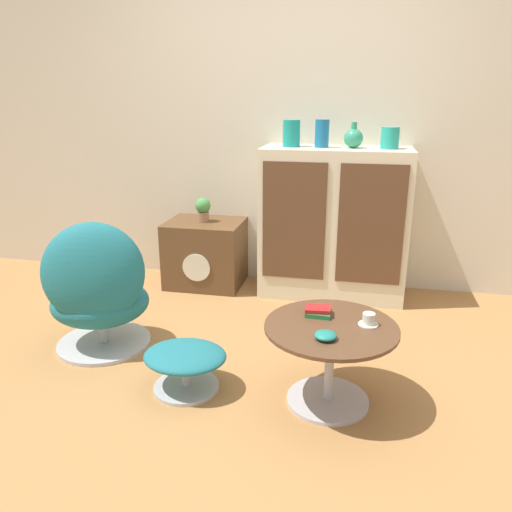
# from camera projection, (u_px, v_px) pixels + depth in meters

# --- Properties ---
(ground_plane) EXTENTS (12.00, 12.00, 0.00)m
(ground_plane) POSITION_uv_depth(u_px,v_px,m) (242.00, 386.00, 2.65)
(ground_plane) COLOR #A87542
(wall_back) EXTENTS (6.40, 0.06, 2.60)m
(wall_back) POSITION_uv_depth(u_px,v_px,m) (291.00, 119.00, 3.81)
(wall_back) COLOR beige
(wall_back) RESTS_ON ground_plane
(sideboard) EXTENTS (1.07, 0.47, 1.11)m
(sideboard) POSITION_uv_depth(u_px,v_px,m) (333.00, 223.00, 3.73)
(sideboard) COLOR beige
(sideboard) RESTS_ON ground_plane
(tv_console) EXTENTS (0.59, 0.48, 0.52)m
(tv_console) POSITION_uv_depth(u_px,v_px,m) (206.00, 253.00, 4.01)
(tv_console) COLOR brown
(tv_console) RESTS_ON ground_plane
(egg_chair) EXTENTS (0.72, 0.69, 0.82)m
(egg_chair) POSITION_uv_depth(u_px,v_px,m) (97.00, 290.00, 2.93)
(egg_chair) COLOR #B7B7BC
(egg_chair) RESTS_ON ground_plane
(ottoman) EXTENTS (0.43, 0.37, 0.24)m
(ottoman) POSITION_uv_depth(u_px,v_px,m) (185.00, 361.00, 2.58)
(ottoman) COLOR #B7B7BC
(ottoman) RESTS_ON ground_plane
(coffee_table) EXTENTS (0.65, 0.65, 0.42)m
(coffee_table) POSITION_uv_depth(u_px,v_px,m) (330.00, 352.00, 2.43)
(coffee_table) COLOR #B7B7BC
(coffee_table) RESTS_ON ground_plane
(vase_leftmost) EXTENTS (0.13, 0.13, 0.19)m
(vase_leftmost) POSITION_uv_depth(u_px,v_px,m) (291.00, 133.00, 3.59)
(vase_leftmost) COLOR teal
(vase_leftmost) RESTS_ON sideboard
(vase_inner_left) EXTENTS (0.10, 0.10, 0.19)m
(vase_inner_left) POSITION_uv_depth(u_px,v_px,m) (322.00, 133.00, 3.55)
(vase_inner_left) COLOR #196699
(vase_inner_left) RESTS_ON sideboard
(vase_inner_right) EXTENTS (0.13, 0.13, 0.18)m
(vase_inner_right) POSITION_uv_depth(u_px,v_px,m) (353.00, 138.00, 3.52)
(vase_inner_right) COLOR #2D8E6B
(vase_inner_right) RESTS_ON sideboard
(vase_rightmost) EXTENTS (0.13, 0.13, 0.15)m
(vase_rightmost) POSITION_uv_depth(u_px,v_px,m) (390.00, 138.00, 3.47)
(vase_rightmost) COLOR teal
(vase_rightmost) RESTS_ON sideboard
(potted_plant) EXTENTS (0.12, 0.12, 0.19)m
(potted_plant) POSITION_uv_depth(u_px,v_px,m) (203.00, 208.00, 3.90)
(potted_plant) COLOR #996B4C
(potted_plant) RESTS_ON tv_console
(teacup) EXTENTS (0.10, 0.10, 0.06)m
(teacup) POSITION_uv_depth(u_px,v_px,m) (369.00, 321.00, 2.38)
(teacup) COLOR silver
(teacup) RESTS_ON coffee_table
(book_stack) EXTENTS (0.13, 0.11, 0.04)m
(book_stack) POSITION_uv_depth(u_px,v_px,m) (318.00, 311.00, 2.49)
(book_stack) COLOR #237038
(book_stack) RESTS_ON coffee_table
(bowl) EXTENTS (0.10, 0.10, 0.04)m
(bowl) POSITION_uv_depth(u_px,v_px,m) (326.00, 335.00, 2.25)
(bowl) COLOR #1E7A70
(bowl) RESTS_ON coffee_table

